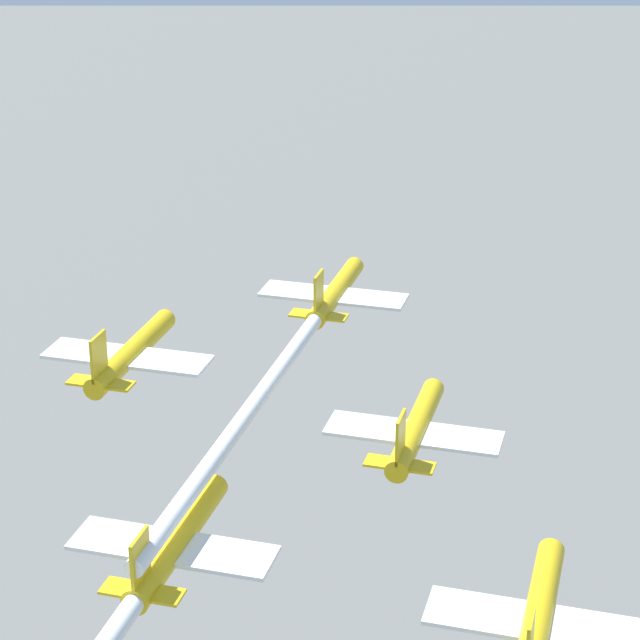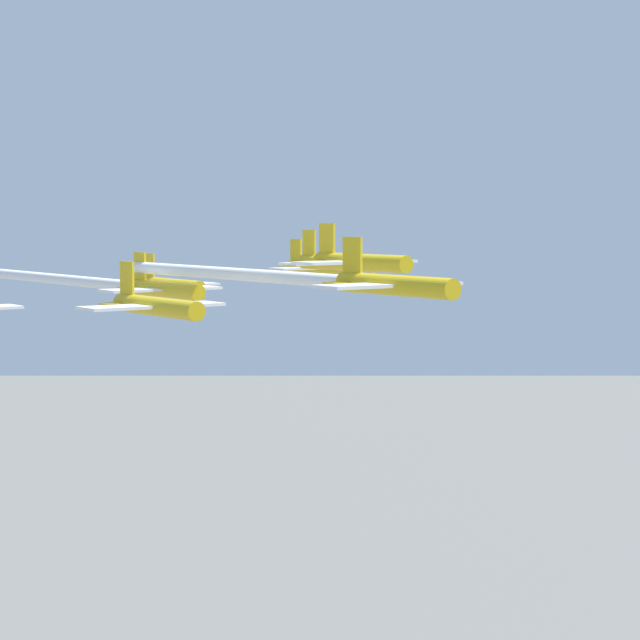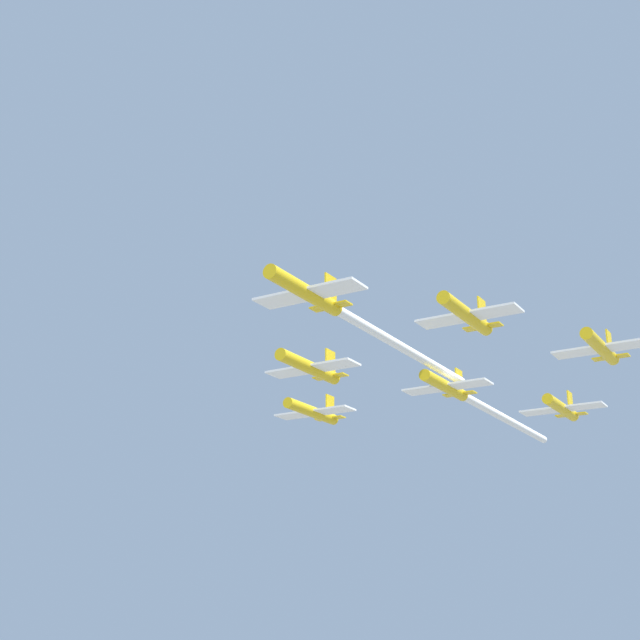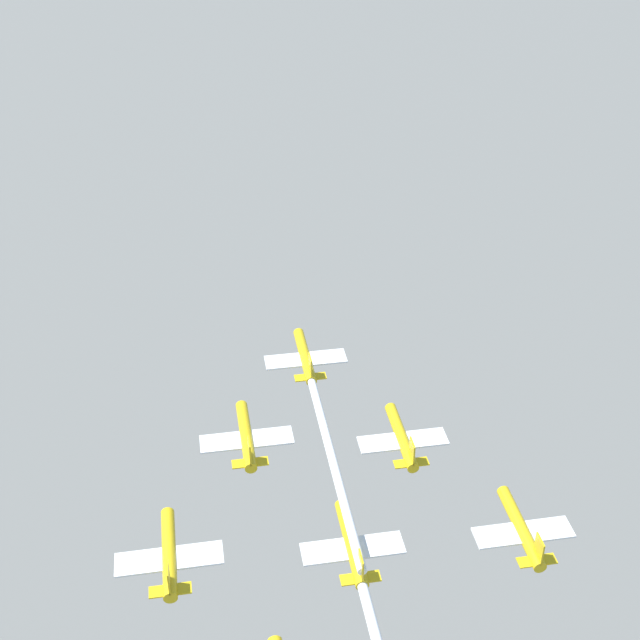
{
  "view_description": "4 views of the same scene",
  "coord_description": "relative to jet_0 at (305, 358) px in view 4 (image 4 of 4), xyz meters",
  "views": [
    {
      "loc": [
        -41.9,
        -21.2,
        155.58
      ],
      "look_at": [
        -14.44,
        55.02,
        121.43
      ],
      "focal_mm": 70.0,
      "sensor_mm": 36.0,
      "label": 1
    },
    {
      "loc": [
        65.19,
        78.41,
        127.05
      ],
      "look_at": [
        -14.46,
        51.08,
        120.08
      ],
      "focal_mm": 70.0,
      "sensor_mm": 36.0,
      "label": 2
    },
    {
      "loc": [
        -8.16,
        130.93,
        94.54
      ],
      "look_at": [
        -13.6,
        61.06,
        118.54
      ],
      "focal_mm": 50.0,
      "sensor_mm": 36.0,
      "label": 3
    },
    {
      "loc": [
        -77.64,
        -11.01,
        189.06
      ],
      "look_at": [
        -6.98,
        59.67,
        124.37
      ],
      "focal_mm": 50.0,
      "sensor_mm": 36.0,
      "label": 4
    }
  ],
  "objects": [
    {
      "name": "jet_5",
      "position": [
        -3.09,
        -35.72,
        -2.65
      ],
      "size": [
        10.25,
        10.42,
        3.76
      ],
      "rotation": [
        0.0,
        0.0,
        5.67
      ],
      "color": "gold"
    },
    {
      "name": "jet_0",
      "position": [
        0.0,
        0.0,
        0.0
      ],
      "size": [
        10.25,
        10.42,
        3.76
      ],
      "rotation": [
        0.0,
        0.0,
        5.67
      ],
      "color": "gold"
    },
    {
      "name": "jet_4",
      "position": [
        -17.91,
        -25.19,
        -1.74
      ],
      "size": [
        10.25,
        10.42,
        3.76
      ],
      "rotation": [
        0.0,
        0.0,
        5.67
      ],
      "color": "gold"
    },
    {
      "name": "jet_2",
      "position": [
        -1.55,
        -17.86,
        -1.9
      ],
      "size": [
        10.25,
        10.42,
        3.76
      ],
      "rotation": [
        0.0,
        0.0,
        5.67
      ],
      "color": "gold"
    },
    {
      "name": "jet_3",
      "position": [
        -32.72,
        -14.65,
        0.11
      ],
      "size": [
        10.25,
        10.42,
        3.76
      ],
      "rotation": [
        0.0,
        0.0,
        5.67
      ],
      "color": "gold"
    },
    {
      "name": "smoke_trail_0",
      "position": [
        -11.87,
        -16.69,
        -0.05
      ],
      "size": [
        18.56,
        25.55,
        0.98
      ],
      "rotation": [
        0.0,
        0.0,
        5.67
      ],
      "color": "white"
    },
    {
      "name": "jet_1",
      "position": [
        -16.36,
        -7.33,
        0.84
      ],
      "size": [
        10.25,
        10.42,
        3.76
      ],
      "rotation": [
        0.0,
        0.0,
        5.67
      ],
      "color": "gold"
    }
  ]
}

